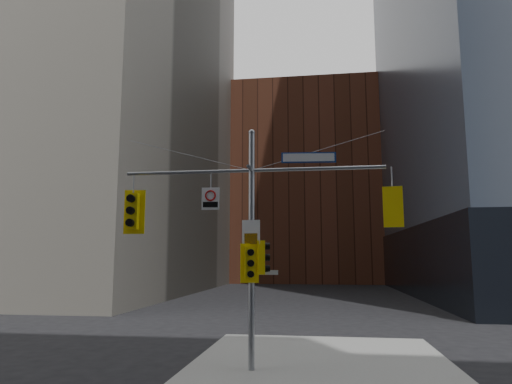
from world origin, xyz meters
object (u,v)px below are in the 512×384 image
(traffic_light_pole_side, at_px, (262,257))
(street_sign_blade, at_px, (309,158))
(traffic_light_west_arm, at_px, (133,211))
(regulatory_sign_arm, at_px, (210,198))
(traffic_light_pole_front, at_px, (250,263))
(signal_assembly, at_px, (252,222))
(traffic_light_east_arm, at_px, (393,207))

(traffic_light_pole_side, bearing_deg, street_sign_blade, -102.11)
(traffic_light_west_arm, distance_m, regulatory_sign_arm, 2.54)
(traffic_light_west_arm, bearing_deg, street_sign_blade, -5.32)
(regulatory_sign_arm, bearing_deg, traffic_light_pole_front, -12.62)
(signal_assembly, bearing_deg, traffic_light_west_arm, 179.79)
(street_sign_blade, bearing_deg, traffic_light_east_arm, -5.55)
(traffic_light_pole_front, bearing_deg, traffic_light_pole_side, 26.80)
(traffic_light_west_arm, xyz_separation_m, regulatory_sign_arm, (2.51, -0.03, 0.37))
(signal_assembly, bearing_deg, traffic_light_pole_front, -90.30)
(regulatory_sign_arm, bearing_deg, street_sign_blade, -1.19)
(signal_assembly, height_order, street_sign_blade, signal_assembly)
(traffic_light_pole_side, distance_m, traffic_light_pole_front, 0.46)
(traffic_light_west_arm, xyz_separation_m, street_sign_blade, (5.53, -0.01, 1.55))
(traffic_light_west_arm, height_order, traffic_light_pole_side, traffic_light_west_arm)
(traffic_light_east_arm, bearing_deg, traffic_light_pole_side, 7.64)
(traffic_light_west_arm, relative_size, traffic_light_pole_side, 1.41)
(traffic_light_pole_side, relative_size, traffic_light_pole_front, 0.87)
(street_sign_blade, distance_m, regulatory_sign_arm, 3.24)
(signal_assembly, xyz_separation_m, traffic_light_pole_front, (-0.00, -0.27, -1.22))
(signal_assembly, relative_size, traffic_light_east_arm, 6.79)
(traffic_light_east_arm, height_order, street_sign_blade, street_sign_blade)
(traffic_light_west_arm, distance_m, traffic_light_east_arm, 7.94)
(regulatory_sign_arm, bearing_deg, traffic_light_west_arm, 177.59)
(signal_assembly, distance_m, traffic_light_east_arm, 4.17)
(traffic_light_pole_front, relative_size, regulatory_sign_arm, 1.66)
(traffic_light_east_arm, xyz_separation_m, traffic_light_pole_side, (-3.83, 0.01, -1.44))
(traffic_light_west_arm, bearing_deg, traffic_light_east_arm, -5.29)
(traffic_light_pole_front, bearing_deg, traffic_light_east_arm, -10.78)
(traffic_light_east_arm, bearing_deg, traffic_light_west_arm, 7.76)
(traffic_light_east_arm, bearing_deg, street_sign_blade, 7.81)
(traffic_light_east_arm, height_order, traffic_light_pole_front, traffic_light_east_arm)
(traffic_light_pole_side, height_order, street_sign_blade, street_sign_blade)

